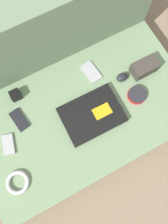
% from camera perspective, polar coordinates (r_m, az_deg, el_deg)
% --- Properties ---
extents(ground_plane, '(8.00, 8.00, 0.00)m').
position_cam_1_polar(ground_plane, '(1.26, 0.00, -1.92)').
color(ground_plane, '#7A6651').
extents(couch_seat, '(1.14, 0.65, 0.15)m').
position_cam_1_polar(couch_seat, '(1.19, 0.00, -1.14)').
color(couch_seat, slate).
rests_on(couch_seat, ground_plane).
extents(couch_backrest, '(1.14, 0.20, 0.53)m').
position_cam_1_polar(couch_backrest, '(1.18, -10.33, 19.08)').
color(couch_backrest, '#60755B').
rests_on(couch_backrest, ground_plane).
extents(laptop, '(0.30, 0.23, 0.03)m').
position_cam_1_polar(laptop, '(1.11, 2.06, -0.72)').
color(laptop, black).
rests_on(laptop, couch_seat).
extents(computer_mouse, '(0.07, 0.05, 0.04)m').
position_cam_1_polar(computer_mouse, '(1.18, 9.95, 8.94)').
color(computer_mouse, black).
rests_on(computer_mouse, couch_seat).
extents(speaker_puck, '(0.10, 0.10, 0.03)m').
position_cam_1_polar(speaker_puck, '(1.17, 13.68, 4.34)').
color(speaker_puck, red).
rests_on(speaker_puck, couch_seat).
extents(phone_silver, '(0.08, 0.13, 0.01)m').
position_cam_1_polar(phone_silver, '(1.20, 1.86, 10.40)').
color(phone_silver, '#99999E').
rests_on(phone_silver, couch_seat).
extents(phone_black, '(0.08, 0.11, 0.01)m').
position_cam_1_polar(phone_black, '(1.15, -19.14, -8.03)').
color(phone_black, '#99999E').
rests_on(phone_black, couch_seat).
extents(phone_small, '(0.07, 0.12, 0.01)m').
position_cam_1_polar(phone_small, '(1.16, -16.55, -1.97)').
color(phone_small, black).
rests_on(phone_small, couch_seat).
extents(camera_pouch, '(0.13, 0.08, 0.07)m').
position_cam_1_polar(camera_pouch, '(1.22, 15.49, 11.13)').
color(camera_pouch, '#38332D').
rests_on(camera_pouch, couch_seat).
extents(charger_brick, '(0.05, 0.05, 0.05)m').
position_cam_1_polar(charger_brick, '(1.18, -17.45, 4.23)').
color(charger_brick, black).
rests_on(charger_brick, couch_seat).
extents(cable_coil, '(0.11, 0.11, 0.02)m').
position_cam_1_polar(cable_coil, '(1.12, -16.93, -17.18)').
color(cable_coil, '#B2B2B7').
rests_on(cable_coil, couch_seat).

